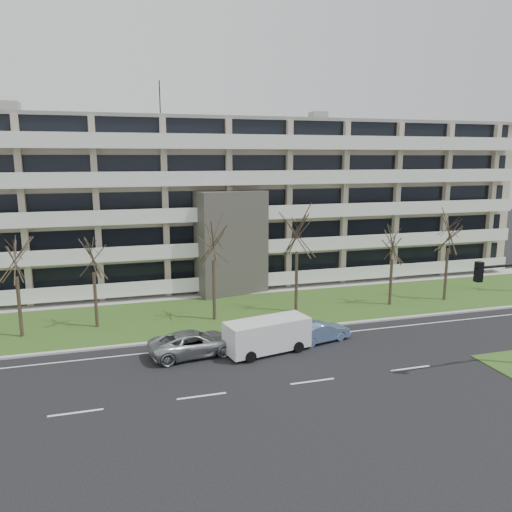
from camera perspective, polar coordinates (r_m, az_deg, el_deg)
name	(u,v)px	position (r m, az deg, el deg)	size (l,w,h in m)	color
ground	(312,381)	(27.74, 6.46, -14.05)	(160.00, 160.00, 0.00)	black
grass_verge	(248,311)	(39.22, -0.89, -6.26)	(90.00, 10.00, 0.06)	#36541C
curb	(268,331)	(34.66, 1.32, -8.60)	(90.00, 0.35, 0.12)	#B2B2AD
sidewalk	(232,293)	(44.33, -2.78, -4.19)	(90.00, 2.00, 0.08)	#B2B2AD
lane_edge_line	(274,340)	(33.34, 2.11, -9.52)	(90.00, 0.12, 0.01)	white
apartment_building	(215,201)	(49.57, -4.72, 6.32)	(60.50, 15.10, 18.75)	beige
silver_pickup	(194,343)	(30.87, -7.15, -9.88)	(2.47, 5.35, 1.49)	#AAADB1
blue_sedan	(321,332)	(33.11, 7.43, -8.57)	(1.38, 3.96, 1.31)	#7DA0D8
white_van	(268,333)	(31.00, 1.41, -8.74)	(5.56, 2.98, 2.05)	white
tree_1	(14,253)	(35.82, -25.90, 0.33)	(3.70, 3.70, 7.39)	#382B21
tree_2	(92,251)	(35.99, -18.19, 0.53)	(3.53, 3.53, 7.06)	#382B21
tree_3	(213,236)	(35.81, -4.93, 2.30)	(4.04, 4.04, 8.08)	#382B21
tree_4	(297,227)	(37.70, 4.73, 3.27)	(4.25, 4.25, 8.51)	#382B21
tree_5	(393,241)	(41.05, 15.38, 1.62)	(3.38, 3.38, 6.76)	#382B21
tree_6	(449,228)	(43.81, 21.23, 2.99)	(3.94, 3.94, 7.87)	#382B21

